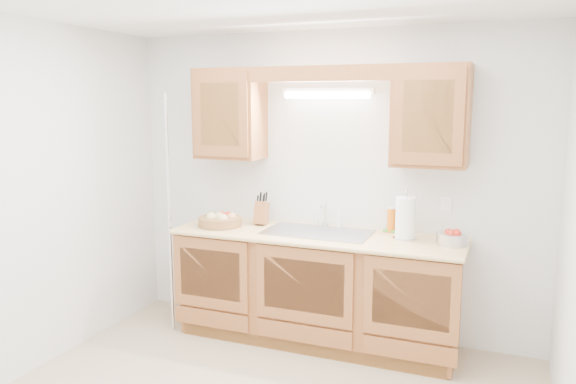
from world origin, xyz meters
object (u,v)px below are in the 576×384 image
at_px(knife_block, 262,212).
at_px(paper_towel, 405,219).
at_px(apple_bowl, 452,238).
at_px(fruit_basket, 220,220).

distance_m(knife_block, paper_towel, 1.23).
bearing_deg(paper_towel, apple_bowl, -6.40).
bearing_deg(fruit_basket, paper_towel, 4.28).
xyz_separation_m(fruit_basket, paper_towel, (1.52, 0.11, 0.11)).
height_order(knife_block, apple_bowl, knife_block).
relative_size(fruit_basket, apple_bowl, 1.83).
bearing_deg(knife_block, fruit_basket, -152.02).
relative_size(fruit_basket, knife_block, 1.55).
distance_m(paper_towel, apple_bowl, 0.37).
relative_size(knife_block, paper_towel, 0.75).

